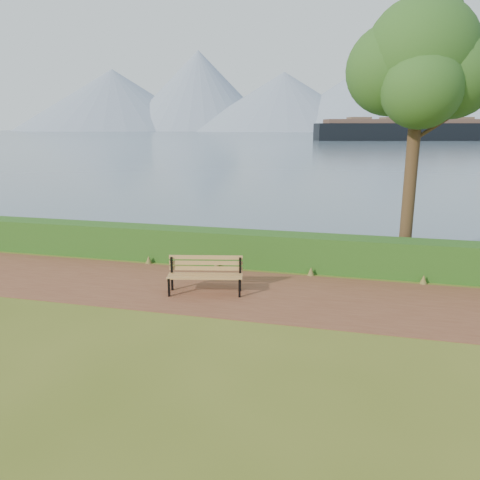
# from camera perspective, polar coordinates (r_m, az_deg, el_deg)

# --- Properties ---
(ground) EXTENTS (140.00, 140.00, 0.00)m
(ground) POSITION_cam_1_polar(r_m,az_deg,el_deg) (11.32, -0.53, -6.87)
(ground) COLOR #4E5C1A
(ground) RESTS_ON ground
(path) EXTENTS (40.00, 3.40, 0.01)m
(path) POSITION_cam_1_polar(r_m,az_deg,el_deg) (11.59, -0.16, -6.35)
(path) COLOR brown
(path) RESTS_ON ground
(hedge) EXTENTS (32.00, 0.85, 1.00)m
(hedge) POSITION_cam_1_polar(r_m,az_deg,el_deg) (13.59, 2.20, -1.15)
(hedge) COLOR #194212
(hedge) RESTS_ON ground
(water) EXTENTS (700.00, 510.00, 0.00)m
(water) POSITION_cam_1_polar(r_m,az_deg,el_deg) (270.31, 13.69, 12.46)
(water) COLOR #415468
(water) RESTS_ON ground
(mountains) EXTENTS (585.00, 190.00, 70.00)m
(mountains) POSITION_cam_1_polar(r_m,az_deg,el_deg) (417.16, 12.82, 16.62)
(mountains) COLOR gray
(mountains) RESTS_ON ground
(bench) EXTENTS (1.88, 0.90, 0.91)m
(bench) POSITION_cam_1_polar(r_m,az_deg,el_deg) (11.43, -4.25, -3.94)
(bench) COLOR black
(bench) RESTS_ON ground
(tree) EXTENTS (3.95, 3.33, 7.60)m
(tree) POSITION_cam_1_polar(r_m,az_deg,el_deg) (14.23, 21.08, 19.58)
(tree) COLOR #382617
(tree) RESTS_ON ground
(cargo_ship) EXTENTS (67.94, 27.00, 20.47)m
(cargo_ship) POSITION_cam_1_polar(r_m,az_deg,el_deg) (150.22, 23.31, 12.25)
(cargo_ship) COLOR black
(cargo_ship) RESTS_ON ground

